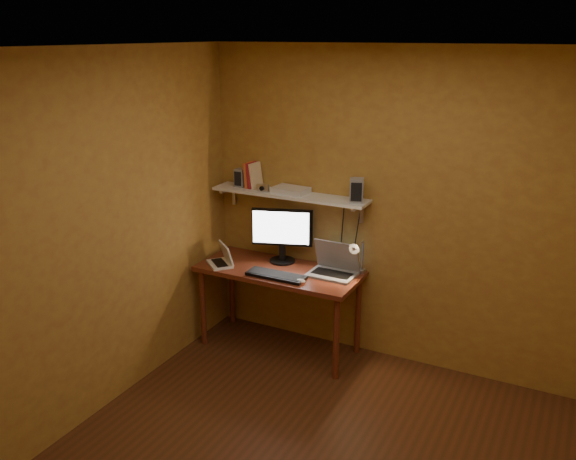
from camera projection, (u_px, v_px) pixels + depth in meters
The scene contains 14 objects.
room at pixel (320, 281), 3.53m from camera, with size 3.44×3.24×2.64m.
desk at pixel (279, 278), 5.23m from camera, with size 1.40×0.60×0.75m.
wall_shelf at pixel (290, 195), 5.17m from camera, with size 1.40×0.25×0.21m.
monitor at pixel (282, 232), 5.28m from camera, with size 0.52×0.28×0.48m.
laptop at pixel (334, 266), 5.07m from camera, with size 0.39×0.29×0.28m.
netbook at pixel (223, 259), 5.28m from camera, with size 0.31×0.30×0.19m.
keyboard at pixel (276, 276), 5.03m from camera, with size 0.50×0.17×0.03m, color black.
mouse at pixel (300, 281), 4.91m from camera, with size 0.09×0.06×0.03m, color silver.
desk_lamp at pixel (358, 254), 4.95m from camera, with size 0.09×0.23×0.38m.
speaker_left at pixel (241, 178), 5.36m from camera, with size 0.09×0.09×0.16m, color gray.
speaker_right at pixel (357, 190), 4.87m from camera, with size 0.11×0.11×0.19m, color gray.
books at pixel (253, 175), 5.32m from camera, with size 0.12×0.15×0.22m.
shelf_camera at pixel (263, 188), 5.21m from camera, with size 0.11×0.05×0.06m.
router at pixel (291, 190), 5.17m from camera, with size 0.29×0.20×0.05m, color silver.
Camera 1 is at (1.33, -2.99, 2.68)m, focal length 38.00 mm.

